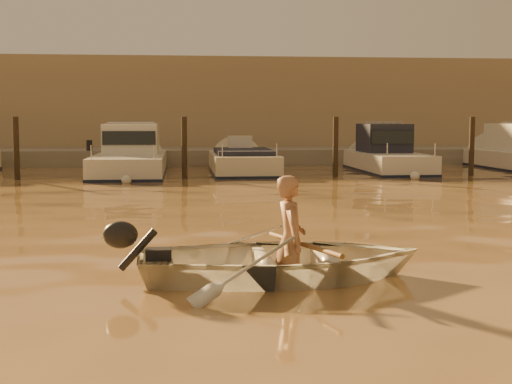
{
  "coord_description": "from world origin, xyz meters",
  "views": [
    {
      "loc": [
        -0.34,
        -9.45,
        1.93
      ],
      "look_at": [
        0.88,
        1.94,
        0.75
      ],
      "focal_mm": 50.0,
      "sensor_mm": 36.0,
      "label": 1
    }
  ],
  "objects": [
    {
      "name": "ground_plane",
      "position": [
        0.0,
        0.0,
        0.0
      ],
      "size": [
        160.0,
        160.0,
        0.0
      ],
      "primitive_type": "plane",
      "color": "olive",
      "rests_on": "ground"
    },
    {
      "name": "dinghy",
      "position": [
        0.88,
        -1.06,
        0.24
      ],
      "size": [
        3.54,
        2.59,
        0.72
      ],
      "primitive_type": "imported",
      "rotation": [
        0.0,
        0.0,
        1.61
      ],
      "color": "silver",
      "rests_on": "ground_plane"
    },
    {
      "name": "person",
      "position": [
        0.98,
        -1.05,
        0.48
      ],
      "size": [
        0.39,
        0.58,
        1.55
      ],
      "primitive_type": "imported",
      "rotation": [
        0.0,
        0.0,
        1.61
      ],
      "color": "#A16F50",
      "rests_on": "dinghy"
    },
    {
      "name": "outboard_motor",
      "position": [
        -0.62,
        -1.11,
        0.28
      ],
      "size": [
        0.91,
        0.43,
        0.7
      ],
      "primitive_type": null,
      "rotation": [
        0.0,
        0.0,
        0.04
      ],
      "color": "black",
      "rests_on": "dinghy"
    },
    {
      "name": "oar_port",
      "position": [
        1.13,
        -1.05,
        0.42
      ],
      "size": [
        0.57,
        2.05,
        0.13
      ],
      "primitive_type": "cylinder",
      "rotation": [
        1.54,
        0.0,
        0.25
      ],
      "color": "brown",
      "rests_on": "dinghy"
    },
    {
      "name": "oar_starboard",
      "position": [
        0.93,
        -1.06,
        0.42
      ],
      "size": [
        0.35,
        2.09,
        0.13
      ],
      "primitive_type": "cylinder",
      "rotation": [
        1.54,
        0.0,
        -0.14
      ],
      "color": "brown",
      "rests_on": "dinghy"
    },
    {
      "name": "moored_boat_2",
      "position": [
        -2.08,
        16.0,
        0.62
      ],
      "size": [
        2.37,
        7.92,
        1.75
      ],
      "primitive_type": null,
      "color": "silver",
      "rests_on": "ground_plane"
    },
    {
      "name": "moored_boat_3",
      "position": [
        1.89,
        16.0,
        0.22
      ],
      "size": [
        2.2,
        6.3,
        0.95
      ],
      "primitive_type": null,
      "color": "beige",
      "rests_on": "ground_plane"
    },
    {
      "name": "moored_boat_4",
      "position": [
        7.24,
        16.0,
        0.62
      ],
      "size": [
        2.03,
        6.32,
        1.75
      ],
      "primitive_type": null,
      "color": "silver",
      "rests_on": "ground_plane"
    },
    {
      "name": "piling_1",
      "position": [
        -5.5,
        13.8,
        0.9
      ],
      "size": [
        0.18,
        0.18,
        2.2
      ],
      "primitive_type": "cylinder",
      "color": "#2D2319",
      "rests_on": "ground_plane"
    },
    {
      "name": "piling_2",
      "position": [
        -0.2,
        13.8,
        0.9
      ],
      "size": [
        0.18,
        0.18,
        2.2
      ],
      "primitive_type": "cylinder",
      "color": "#2D2319",
      "rests_on": "ground_plane"
    },
    {
      "name": "piling_3",
      "position": [
        4.8,
        13.8,
        0.9
      ],
      "size": [
        0.18,
        0.18,
        2.2
      ],
      "primitive_type": "cylinder",
      "color": "#2D2319",
      "rests_on": "ground_plane"
    },
    {
      "name": "piling_4",
      "position": [
        9.5,
        13.8,
        0.9
      ],
      "size": [
        0.18,
        0.18,
        2.2
      ],
      "primitive_type": "cylinder",
      "color": "#2D2319",
      "rests_on": "ground_plane"
    },
    {
      "name": "fender_c",
      "position": [
        -1.95,
        12.13,
        0.1
      ],
      "size": [
        0.3,
        0.3,
        0.3
      ],
      "primitive_type": "sphere",
      "color": "silver",
      "rests_on": "ground_plane"
    },
    {
      "name": "fender_d",
      "position": [
        2.39,
        13.47,
        0.1
      ],
      "size": [
        0.3,
        0.3,
        0.3
      ],
      "primitive_type": "sphere",
      "color": "#CF6118",
      "rests_on": "ground_plane"
    },
    {
      "name": "fender_e",
      "position": [
        7.16,
        12.68,
        0.1
      ],
      "size": [
        0.3,
        0.3,
        0.3
      ],
      "primitive_type": "sphere",
      "color": "silver",
      "rests_on": "ground_plane"
    },
    {
      "name": "quay",
      "position": [
        0.0,
        21.5,
        0.15
      ],
      "size": [
        52.0,
        4.0,
        1.0
      ],
      "primitive_type": "cube",
      "color": "gray",
      "rests_on": "ground_plane"
    },
    {
      "name": "waterfront_building",
      "position": [
        0.0,
        27.0,
        2.4
      ],
      "size": [
        46.0,
        7.0,
        4.8
      ],
      "primitive_type": "cube",
      "color": "#9E8466",
      "rests_on": "quay"
    }
  ]
}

